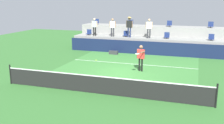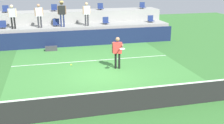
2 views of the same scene
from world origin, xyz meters
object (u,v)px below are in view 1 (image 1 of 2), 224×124
Objects in this scene: spectator_leaning_on_rail at (112,26)px; equipment_bag at (113,53)px; stadium_chair_lower_right at (167,36)px; spectator_in_grey at (149,27)px; tennis_player at (141,56)px; spectator_with_hat at (129,25)px; stadium_chair_upper_far_right at (211,25)px; spectator_in_white at (94,25)px; stadium_chair_upper_left at (131,23)px; tennis_ball at (96,60)px; stadium_chair_lower_far_left at (89,33)px; stadium_chair_upper_right at (169,24)px; stadium_chair_lower_left at (126,34)px; stadium_chair_upper_far_left at (96,22)px; stadium_chair_lower_far_right at (211,38)px.

spectator_leaning_on_rail is 2.13× the size of equipment_bag.
stadium_chair_lower_right is 1.71m from spectator_in_grey.
tennis_player is 0.94× the size of spectator_with_hat.
spectator_in_white is at bearing -167.64° from stadium_chair_upper_far_right.
stadium_chair_upper_left reaches higher than tennis_ball.
equipment_bag is at bearing -33.41° from stadium_chair_lower_far_left.
tennis_ball is at bearing -82.78° from equipment_bag.
tennis_player is (-0.84, -8.34, -1.28)m from stadium_chair_upper_right.
stadium_chair_upper_far_right reaches higher than equipment_bag.
stadium_chair_lower_left is 1.00× the size of stadium_chair_upper_far_left.
equipment_bag is (-0.50, -2.03, -1.31)m from stadium_chair_lower_left.
stadium_chair_lower_far_left is 0.29× the size of spectator_with_hat.
spectator_in_grey is (2.15, -2.18, -0.07)m from stadium_chair_upper_left.
stadium_chair_upper_far_right is 8.53m from spectator_leaning_on_rail.
stadium_chair_lower_far_right reaches higher than tennis_ball.
tennis_player is at bearing -97.43° from stadium_chair_lower_right.
stadium_chair_lower_far_right is at bearing 14.81° from equipment_bag.
stadium_chair_lower_far_right reaches higher than equipment_bag.
stadium_chair_upper_left is (-3.62, 1.80, 0.85)m from stadium_chair_lower_right.
stadium_chair_lower_far_left is 4.08m from stadium_chair_upper_left.
stadium_chair_lower_left is at bearing 137.23° from spectator_with_hat.
stadium_chair_upper_right is 0.32× the size of spectator_in_white.
spectator_in_grey is (5.65, -2.18, -0.07)m from stadium_chair_upper_far_left.
spectator_with_hat reaches higher than stadium_chair_lower_left.
stadium_chair_upper_far_right is (3.53, 0.00, 0.00)m from stadium_chair_upper_right.
stadium_chair_lower_far_right is at bearing 48.46° from tennis_ball.
stadium_chair_upper_far_right is at bearing 54.41° from tennis_ball.
spectator_in_grey reaches higher than stadium_chair_lower_far_right.
equipment_bag is at bearing -136.91° from stadium_chair_upper_right.
tennis_ball is at bearing -104.30° from spectator_in_grey.
spectator_leaning_on_rail is (-3.88, 6.16, 1.19)m from tennis_player.
stadium_chair_lower_right is 7.40m from stadium_chair_upper_far_left.
spectator_with_hat is (-6.76, -0.38, 0.89)m from stadium_chair_lower_far_right.
stadium_chair_upper_right is at bearing 14.10° from stadium_chair_lower_far_left.
stadium_chair_lower_right is 4.81m from spectator_leaning_on_rail.
stadium_chair_upper_left reaches higher than tennis_player.
stadium_chair_lower_left and stadium_chair_lower_right have the same top height.
spectator_in_grey is at bearing -175.64° from stadium_chair_lower_far_right.
stadium_chair_upper_right is 8.48m from tennis_player.
spectator_with_hat is 1.08× the size of spectator_in_grey.
stadium_chair_upper_left is 8.88m from tennis_player.
spectator_leaning_on_rail reaches higher than stadium_chair_upper_far_left.
stadium_chair_upper_right is 10.30m from tennis_ball.
stadium_chair_lower_far_right is at bearing 0.00° from stadium_chair_lower_right.
stadium_chair_upper_far_left is at bearing 126.94° from tennis_player.
stadium_chair_lower_far_left is 1.99m from stadium_chair_upper_far_left.
stadium_chair_upper_left is at bearing 165.94° from stadium_chair_lower_far_right.
stadium_chair_lower_left is 1.40m from spectator_leaning_on_rail.
tennis_ball is (-6.94, -7.83, -0.64)m from stadium_chair_lower_far_right.
stadium_chair_upper_right is at bearing 180.00° from stadium_chair_upper_far_right.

